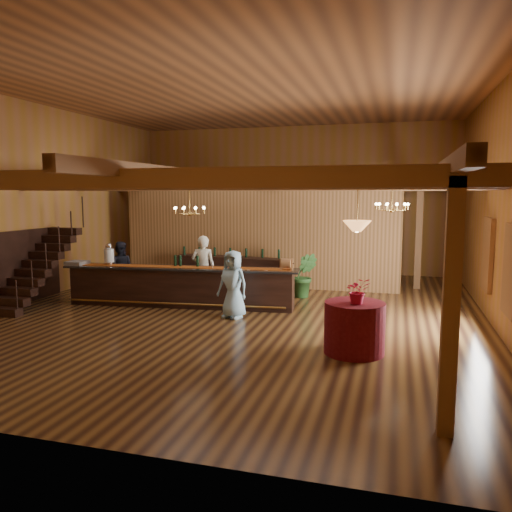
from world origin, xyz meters
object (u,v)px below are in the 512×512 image
(staff_second, at_px, (120,269))
(guest, at_px, (233,284))
(tasting_bar, at_px, (181,286))
(backbar_shelf, at_px, (230,272))
(beverage_dispenser, at_px, (109,255))
(raffle_drum, at_px, (286,263))
(bartender, at_px, (203,269))
(round_table, at_px, (354,328))
(chandelier_left, at_px, (190,210))
(chandelier_right, at_px, (392,206))
(pendant_lamp, at_px, (357,226))
(floor_plant, at_px, (304,275))

(staff_second, distance_m, guest, 4.30)
(tasting_bar, bearing_deg, backbar_shelf, 75.21)
(beverage_dispenser, bearing_deg, raffle_drum, 4.78)
(raffle_drum, bearing_deg, backbar_shelf, 132.69)
(bartender, height_order, guest, bartender)
(round_table, bearing_deg, backbar_shelf, 127.94)
(chandelier_left, distance_m, guest, 2.17)
(guest, bearing_deg, raffle_drum, 58.97)
(chandelier_right, bearing_deg, raffle_drum, -166.30)
(tasting_bar, relative_size, round_table, 5.63)
(chandelier_right, height_order, pendant_lamp, same)
(chandelier_left, distance_m, staff_second, 3.53)
(tasting_bar, relative_size, bartender, 3.44)
(chandelier_left, distance_m, bartender, 2.03)
(tasting_bar, bearing_deg, staff_second, 155.42)
(chandelier_right, relative_size, floor_plant, 0.62)
(round_table, relative_size, chandelier_left, 1.41)
(backbar_shelf, relative_size, floor_plant, 2.74)
(beverage_dispenser, relative_size, chandelier_left, 0.75)
(round_table, bearing_deg, tasting_bar, 150.12)
(raffle_drum, bearing_deg, round_table, -56.72)
(chandelier_right, height_order, bartender, chandelier_right)
(tasting_bar, xyz_separation_m, guest, (1.73, -0.81, 0.29))
(pendant_lamp, bearing_deg, chandelier_left, 152.21)
(raffle_drum, bearing_deg, staff_second, 174.18)
(chandelier_left, relative_size, pendant_lamp, 0.89)
(beverage_dispenser, distance_m, guest, 3.85)
(chandelier_right, distance_m, pendant_lamp, 3.66)
(backbar_shelf, relative_size, bartender, 1.93)
(backbar_shelf, height_order, round_table, backbar_shelf)
(tasting_bar, height_order, staff_second, staff_second)
(round_table, relative_size, floor_plant, 0.87)
(beverage_dispenser, xyz_separation_m, floor_plant, (4.99, 2.15, -0.69))
(tasting_bar, distance_m, staff_second, 2.40)
(floor_plant, bearing_deg, chandelier_right, -25.37)
(pendant_lamp, xyz_separation_m, staff_second, (-7.05, 3.51, -1.60))
(bartender, bearing_deg, beverage_dispenser, 12.21)
(beverage_dispenser, bearing_deg, tasting_bar, 4.51)
(raffle_drum, distance_m, chandelier_left, 2.78)
(backbar_shelf, bearing_deg, bartender, -85.15)
(backbar_shelf, bearing_deg, tasting_bar, -92.44)
(bartender, bearing_deg, floor_plant, -159.99)
(round_table, relative_size, guest, 0.69)
(staff_second, bearing_deg, chandelier_left, 136.11)
(round_table, xyz_separation_m, chandelier_left, (-4.28, 2.25, 2.09))
(chandelier_right, height_order, floor_plant, chandelier_right)
(tasting_bar, bearing_deg, chandelier_right, 3.20)
(chandelier_left, bearing_deg, backbar_shelf, 91.16)
(round_table, xyz_separation_m, guest, (-3.05, 1.94, 0.33))
(chandelier_left, bearing_deg, pendant_lamp, -27.79)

